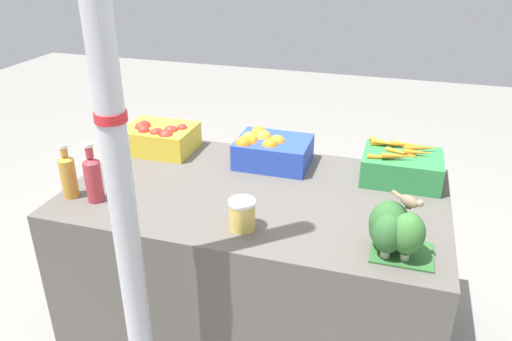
{
  "coord_description": "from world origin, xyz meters",
  "views": [
    {
      "loc": [
        0.57,
        -1.87,
        1.82
      ],
      "look_at": [
        0.0,
        0.0,
        0.87
      ],
      "focal_mm": 35.0,
      "sensor_mm": 36.0,
      "label": 1
    }
  ],
  "objects_px": {
    "broccoli_pile": "(393,229)",
    "juice_bottle_ruby": "(93,177)",
    "carrot_crate": "(402,166)",
    "sparrow_bird": "(410,201)",
    "support_pole": "(116,153)",
    "pickle_jar": "(242,214)",
    "orange_crate": "(270,149)",
    "juice_bottle_amber": "(68,175)",
    "apple_crate": "(160,137)"
  },
  "relations": [
    {
      "from": "juice_bottle_ruby",
      "to": "broccoli_pile",
      "type": "bearing_deg",
      "value": -1.5
    },
    {
      "from": "support_pole",
      "to": "pickle_jar",
      "type": "distance_m",
      "value": 0.59
    },
    {
      "from": "apple_crate",
      "to": "sparrow_bird",
      "type": "bearing_deg",
      "value": -25.65
    },
    {
      "from": "apple_crate",
      "to": "sparrow_bird",
      "type": "height_order",
      "value": "sparrow_bird"
    },
    {
      "from": "orange_crate",
      "to": "broccoli_pile",
      "type": "xyz_separation_m",
      "value": [
        0.62,
        -0.6,
        0.02
      ]
    },
    {
      "from": "broccoli_pile",
      "to": "pickle_jar",
      "type": "bearing_deg",
      "value": 179.74
    },
    {
      "from": "pickle_jar",
      "to": "sparrow_bird",
      "type": "bearing_deg",
      "value": -0.32
    },
    {
      "from": "apple_crate",
      "to": "juice_bottle_amber",
      "type": "distance_m",
      "value": 0.59
    },
    {
      "from": "support_pole",
      "to": "broccoli_pile",
      "type": "xyz_separation_m",
      "value": [
        0.84,
        0.35,
        -0.33
      ]
    },
    {
      "from": "broccoli_pile",
      "to": "juice_bottle_ruby",
      "type": "bearing_deg",
      "value": 178.5
    },
    {
      "from": "juice_bottle_ruby",
      "to": "sparrow_bird",
      "type": "relative_size",
      "value": 2.29
    },
    {
      "from": "juice_bottle_amber",
      "to": "sparrow_bird",
      "type": "xyz_separation_m",
      "value": [
        1.4,
        -0.03,
        0.12
      ]
    },
    {
      "from": "apple_crate",
      "to": "juice_bottle_ruby",
      "type": "bearing_deg",
      "value": -92.23
    },
    {
      "from": "broccoli_pile",
      "to": "juice_bottle_ruby",
      "type": "distance_m",
      "value": 1.23
    },
    {
      "from": "juice_bottle_ruby",
      "to": "pickle_jar",
      "type": "bearing_deg",
      "value": -2.54
    },
    {
      "from": "carrot_crate",
      "to": "juice_bottle_amber",
      "type": "relative_size",
      "value": 1.44
    },
    {
      "from": "juice_bottle_amber",
      "to": "pickle_jar",
      "type": "relative_size",
      "value": 2.0
    },
    {
      "from": "support_pole",
      "to": "apple_crate",
      "type": "bearing_deg",
      "value": 110.82
    },
    {
      "from": "orange_crate",
      "to": "juice_bottle_amber",
      "type": "xyz_separation_m",
      "value": [
        -0.74,
        -0.57,
        0.03
      ]
    },
    {
      "from": "carrot_crate",
      "to": "pickle_jar",
      "type": "xyz_separation_m",
      "value": [
        -0.57,
        -0.61,
        -0.01
      ]
    },
    {
      "from": "apple_crate",
      "to": "pickle_jar",
      "type": "xyz_separation_m",
      "value": [
        0.65,
        -0.6,
        -0.01
      ]
    },
    {
      "from": "support_pole",
      "to": "pickle_jar",
      "type": "xyz_separation_m",
      "value": [
        0.28,
        0.36,
        -0.37
      ]
    },
    {
      "from": "support_pole",
      "to": "sparrow_bird",
      "type": "bearing_deg",
      "value": 21.73
    },
    {
      "from": "juice_bottle_amber",
      "to": "apple_crate",
      "type": "bearing_deg",
      "value": 75.57
    },
    {
      "from": "support_pole",
      "to": "apple_crate",
      "type": "height_order",
      "value": "support_pole"
    },
    {
      "from": "orange_crate",
      "to": "pickle_jar",
      "type": "bearing_deg",
      "value": -84.67
    },
    {
      "from": "apple_crate",
      "to": "juice_bottle_amber",
      "type": "xyz_separation_m",
      "value": [
        -0.15,
        -0.57,
        0.03
      ]
    },
    {
      "from": "apple_crate",
      "to": "juice_bottle_ruby",
      "type": "relative_size",
      "value": 1.33
    },
    {
      "from": "apple_crate",
      "to": "pickle_jar",
      "type": "bearing_deg",
      "value": -42.7
    },
    {
      "from": "carrot_crate",
      "to": "sparrow_bird",
      "type": "xyz_separation_m",
      "value": [
        0.03,
        -0.61,
        0.15
      ]
    },
    {
      "from": "carrot_crate",
      "to": "juice_bottle_ruby",
      "type": "relative_size",
      "value": 1.33
    },
    {
      "from": "support_pole",
      "to": "juice_bottle_ruby",
      "type": "bearing_deg",
      "value": 134.87
    },
    {
      "from": "apple_crate",
      "to": "support_pole",
      "type": "bearing_deg",
      "value": -69.18
    },
    {
      "from": "apple_crate",
      "to": "broccoli_pile",
      "type": "xyz_separation_m",
      "value": [
        1.21,
        -0.6,
        0.03
      ]
    },
    {
      "from": "orange_crate",
      "to": "juice_bottle_amber",
      "type": "bearing_deg",
      "value": -142.22
    },
    {
      "from": "juice_bottle_amber",
      "to": "carrot_crate",
      "type": "bearing_deg",
      "value": 22.98
    },
    {
      "from": "carrot_crate",
      "to": "apple_crate",
      "type": "bearing_deg",
      "value": -179.5
    },
    {
      "from": "apple_crate",
      "to": "juice_bottle_ruby",
      "type": "distance_m",
      "value": 0.57
    },
    {
      "from": "broccoli_pile",
      "to": "juice_bottle_ruby",
      "type": "relative_size",
      "value": 0.9
    },
    {
      "from": "support_pole",
      "to": "sparrow_bird",
      "type": "relative_size",
      "value": 20.79
    },
    {
      "from": "broccoli_pile",
      "to": "support_pole",
      "type": "bearing_deg",
      "value": -157.21
    },
    {
      "from": "orange_crate",
      "to": "apple_crate",
      "type": "bearing_deg",
      "value": -179.62
    },
    {
      "from": "carrot_crate",
      "to": "pickle_jar",
      "type": "bearing_deg",
      "value": -133.19
    },
    {
      "from": "apple_crate",
      "to": "pickle_jar",
      "type": "height_order",
      "value": "apple_crate"
    },
    {
      "from": "orange_crate",
      "to": "broccoli_pile",
      "type": "bearing_deg",
      "value": -44.4
    },
    {
      "from": "carrot_crate",
      "to": "pickle_jar",
      "type": "height_order",
      "value": "carrot_crate"
    },
    {
      "from": "apple_crate",
      "to": "juice_bottle_ruby",
      "type": "xyz_separation_m",
      "value": [
        -0.02,
        -0.57,
        0.04
      ]
    },
    {
      "from": "orange_crate",
      "to": "sparrow_bird",
      "type": "height_order",
      "value": "sparrow_bird"
    },
    {
      "from": "juice_bottle_amber",
      "to": "sparrow_bird",
      "type": "relative_size",
      "value": 2.11
    },
    {
      "from": "sparrow_bird",
      "to": "carrot_crate",
      "type": "bearing_deg",
      "value": 129.92
    }
  ]
}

